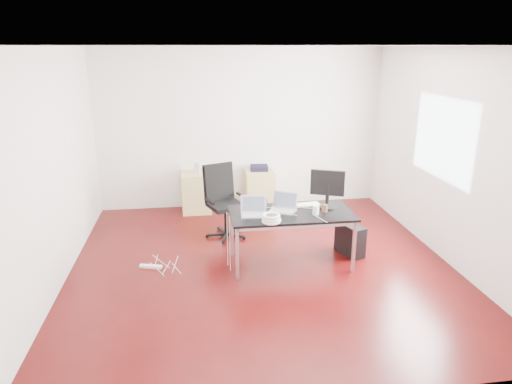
{
  "coord_description": "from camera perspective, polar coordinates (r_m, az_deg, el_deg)",
  "views": [
    {
      "loc": [
        -0.85,
        -5.46,
        2.8
      ],
      "look_at": [
        0.0,
        0.55,
        0.85
      ],
      "focal_mm": 32.0,
      "sensor_mm": 36.0,
      "label": 1
    }
  ],
  "objects": [
    {
      "name": "cup_brown",
      "position": [
        6.01,
        8.57,
        -2.01
      ],
      "size": [
        0.1,
        0.1,
        0.1
      ],
      "primitive_type": "cylinder",
      "rotation": [
        0.0,
        0.0,
        -0.32
      ],
      "color": "brown",
      "rests_on": "desk"
    },
    {
      "name": "cup_white",
      "position": [
        5.9,
        7.47,
        -2.25
      ],
      "size": [
        0.11,
        0.11,
        0.12
      ],
      "primitive_type": "cylinder",
      "rotation": [
        0.0,
        0.0,
        0.41
      ],
      "color": "white",
      "rests_on": "desk"
    },
    {
      "name": "pc_tower",
      "position": [
        6.54,
        11.68,
        -5.81
      ],
      "size": [
        0.35,
        0.49,
        0.44
      ],
      "primitive_type": "cube",
      "rotation": [
        0.0,
        0.0,
        0.36
      ],
      "color": "black",
      "rests_on": "ground"
    },
    {
      "name": "speaker",
      "position": [
        7.92,
        -7.4,
        2.97
      ],
      "size": [
        0.1,
        0.1,
        0.18
      ],
      "primitive_type": "cube",
      "rotation": [
        0.0,
        0.0,
        -0.19
      ],
      "color": "#9E9E9E",
      "rests_on": "filing_cabinet_left"
    },
    {
      "name": "wastebasket",
      "position": [
        7.95,
        0.54,
        -1.73
      ],
      "size": [
        0.31,
        0.31,
        0.28
      ],
      "primitive_type": "cylinder",
      "rotation": [
        0.0,
        0.0,
        -0.34
      ],
      "color": "black",
      "rests_on": "ground"
    },
    {
      "name": "office_chair",
      "position": [
        6.93,
        -4.12,
        -0.67
      ],
      "size": [
        0.62,
        0.64,
        1.08
      ],
      "rotation": [
        0.0,
        0.0,
        0.38
      ],
      "color": "black",
      "rests_on": "ground"
    },
    {
      "name": "laptop_right",
      "position": [
        6.0,
        3.52,
        -1.84
      ],
      "size": [
        0.41,
        0.38,
        0.23
      ],
      "rotation": [
        0.0,
        0.0,
        -0.51
      ],
      "color": "silver",
      "rests_on": "desk"
    },
    {
      "name": "navy_garment",
      "position": [
        8.06,
        0.4,
        3.04
      ],
      "size": [
        0.32,
        0.26,
        0.09
      ],
      "primitive_type": "cube",
      "rotation": [
        0.0,
        0.0,
        -0.07
      ],
      "color": "black",
      "rests_on": "filing_cabinet_right"
    },
    {
      "name": "desk",
      "position": [
        5.98,
        4.44,
        -3.01
      ],
      "size": [
        1.6,
        0.8,
        0.73
      ],
      "color": "black",
      "rests_on": "ground"
    },
    {
      "name": "room_shell",
      "position": [
        5.7,
        1.13,
        3.65
      ],
      "size": [
        5.0,
        5.0,
        5.0
      ],
      "color": "#370606",
      "rests_on": "ground"
    },
    {
      "name": "keyboard",
      "position": [
        6.21,
        5.97,
        -1.62
      ],
      "size": [
        0.45,
        0.19,
        0.02
      ],
      "primitive_type": "cube",
      "rotation": [
        0.0,
        0.0,
        0.1
      ],
      "color": "white",
      "rests_on": "desk"
    },
    {
      "name": "filing_cabinet_left",
      "position": [
        8.07,
        -7.45,
        -0.02
      ],
      "size": [
        0.5,
        0.5,
        0.7
      ],
      "primitive_type": "cube",
      "color": "tan",
      "rests_on": "ground"
    },
    {
      "name": "cable_coil",
      "position": [
        5.59,
        1.91,
        -3.32
      ],
      "size": [
        0.24,
        0.24,
        0.11
      ],
      "rotation": [
        0.0,
        0.0,
        -0.31
      ],
      "color": "white",
      "rests_on": "desk"
    },
    {
      "name": "power_strip",
      "position": [
        6.26,
        -13.01,
        -9.06
      ],
      "size": [
        0.31,
        0.14,
        0.04
      ],
      "primitive_type": "cube",
      "rotation": [
        0.0,
        0.0,
        -0.28
      ],
      "color": "white",
      "rests_on": "ground"
    },
    {
      "name": "power_adapter",
      "position": [
        5.67,
        2.77,
        -3.46
      ],
      "size": [
        0.07,
        0.07,
        0.03
      ],
      "primitive_type": "cube",
      "rotation": [
        0.0,
        0.0,
        0.03
      ],
      "color": "white",
      "rests_on": "desk"
    },
    {
      "name": "filing_cabinet_right",
      "position": [
        8.15,
        0.44,
        0.32
      ],
      "size": [
        0.5,
        0.5,
        0.7
      ],
      "primitive_type": "cube",
      "color": "tan",
      "rests_on": "ground"
    },
    {
      "name": "monitor",
      "position": [
        6.12,
        8.91,
        0.64
      ],
      "size": [
        0.43,
        0.26,
        0.51
      ],
      "rotation": [
        0.0,
        0.0,
        -0.4
      ],
      "color": "black",
      "rests_on": "desk"
    },
    {
      "name": "laptop_left",
      "position": [
        5.84,
        -0.26,
        -2.35
      ],
      "size": [
        0.35,
        0.28,
        0.23
      ],
      "rotation": [
        0.0,
        0.0,
        -0.09
      ],
      "color": "silver",
      "rests_on": "desk"
    }
  ]
}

